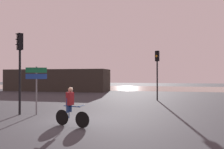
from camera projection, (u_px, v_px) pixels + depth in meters
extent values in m
plane|color=#333338|center=(78.00, 121.00, 10.11)|extent=(120.00, 120.00, 0.00)
cube|color=#9E937F|center=(140.00, 88.00, 38.63)|extent=(80.00, 16.00, 0.01)
cube|color=#2D2823|center=(57.00, 80.00, 31.31)|extent=(14.79, 4.00, 3.06)
cylinder|color=black|center=(157.00, 81.00, 18.85)|extent=(0.12, 0.12, 3.39)
cube|color=black|center=(157.00, 56.00, 18.87)|extent=(0.39, 0.35, 0.90)
cylinder|color=black|center=(156.00, 53.00, 18.77)|extent=(0.19, 0.11, 0.19)
cube|color=black|center=(156.00, 51.00, 18.75)|extent=(0.22, 0.19, 0.02)
cylinder|color=orange|center=(156.00, 56.00, 18.77)|extent=(0.19, 0.11, 0.19)
cube|color=black|center=(156.00, 55.00, 18.75)|extent=(0.22, 0.19, 0.02)
cylinder|color=black|center=(156.00, 59.00, 18.76)|extent=(0.19, 0.11, 0.19)
cube|color=black|center=(156.00, 58.00, 18.75)|extent=(0.22, 0.19, 0.02)
cylinder|color=black|center=(20.00, 82.00, 11.83)|extent=(0.12, 0.12, 3.51)
cube|color=black|center=(20.00, 42.00, 11.85)|extent=(0.40, 0.38, 0.90)
cylinder|color=black|center=(17.00, 36.00, 11.75)|extent=(0.18, 0.13, 0.19)
cube|color=black|center=(17.00, 34.00, 11.74)|extent=(0.22, 0.20, 0.02)
cylinder|color=black|center=(17.00, 41.00, 11.75)|extent=(0.18, 0.13, 0.19)
cube|color=black|center=(17.00, 39.00, 11.74)|extent=(0.22, 0.20, 0.02)
cylinder|color=black|center=(17.00, 47.00, 11.75)|extent=(0.18, 0.13, 0.19)
cube|color=black|center=(17.00, 45.00, 11.74)|extent=(0.22, 0.20, 0.02)
cylinder|color=slate|center=(36.00, 91.00, 11.81)|extent=(0.08, 0.08, 2.60)
cube|color=#116038|center=(36.00, 70.00, 11.77)|extent=(1.03, 0.45, 0.28)
cube|color=navy|center=(36.00, 76.00, 11.76)|extent=(1.03, 0.45, 0.28)
cylinder|color=black|center=(82.00, 120.00, 8.75)|extent=(0.65, 0.21, 0.66)
cylinder|color=black|center=(62.00, 117.00, 9.24)|extent=(0.65, 0.21, 0.66)
cylinder|color=navy|center=(72.00, 106.00, 9.00)|extent=(0.82, 0.26, 0.04)
cylinder|color=navy|center=(69.00, 112.00, 9.07)|extent=(0.04, 0.04, 0.55)
cylinder|color=navy|center=(81.00, 106.00, 8.78)|extent=(0.15, 0.45, 0.03)
cylinder|color=navy|center=(67.00, 105.00, 8.98)|extent=(0.11, 0.11, 0.60)
cylinder|color=navy|center=(71.00, 105.00, 9.16)|extent=(0.11, 0.11, 0.60)
cube|color=maroon|center=(70.00, 99.00, 9.05)|extent=(0.27, 0.34, 0.54)
sphere|color=tan|center=(71.00, 90.00, 9.04)|extent=(0.20, 0.20, 0.20)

